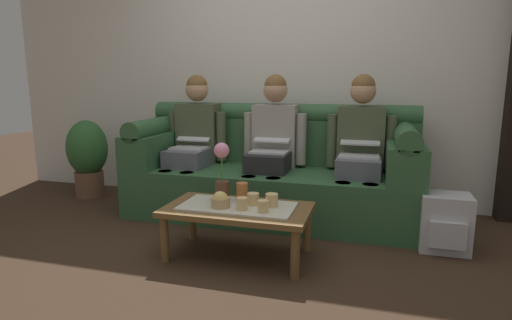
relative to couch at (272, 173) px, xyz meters
name	(u,v)px	position (x,y,z in m)	size (l,w,h in m)	color
ground_plane	(227,269)	(0.00, -1.17, -0.37)	(14.00, 14.00, 0.00)	#382619
back_wall_patterned	(287,50)	(0.00, 0.53, 1.08)	(6.00, 0.12, 2.90)	silver
couch	(272,173)	(0.00, 0.00, 0.00)	(2.44, 0.88, 0.96)	#2D5633
person_left	(194,138)	(-0.74, 0.00, 0.29)	(0.56, 0.67, 1.22)	#595B66
person_middle	(272,141)	(0.00, 0.00, 0.29)	(0.56, 0.67, 1.22)	#232326
person_right	(360,144)	(0.74, 0.00, 0.29)	(0.56, 0.67, 1.22)	#595B66
coffee_table	(238,213)	(0.00, -0.96, -0.06)	(0.96, 0.53, 0.36)	brown
flower_vase	(222,172)	(-0.14, -0.87, 0.19)	(0.10, 0.10, 0.40)	brown
snack_bowl	(220,201)	(-0.10, -1.03, 0.03)	(0.12, 0.12, 0.10)	tan
cup_near_left	(272,200)	(0.22, -0.93, 0.03)	(0.08, 0.08, 0.09)	#DBB77A
cup_near_right	(253,199)	(0.09, -0.92, 0.03)	(0.08, 0.08, 0.08)	#DBB77A
cup_far_center	(242,192)	(0.00, -0.86, 0.05)	(0.08, 0.08, 0.13)	#B26633
cup_far_left	(242,204)	(0.06, -1.04, 0.03)	(0.07, 0.07, 0.08)	#DBB77A
cup_far_right	(263,206)	(0.20, -1.05, 0.03)	(0.07, 0.07, 0.08)	#DBB77A
backpack_right	(445,223)	(1.35, -0.47, -0.17)	(0.33, 0.30, 0.40)	#B7B7BC
potted_plant	(88,155)	(-1.94, 0.05, 0.06)	(0.40, 0.40, 0.78)	brown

